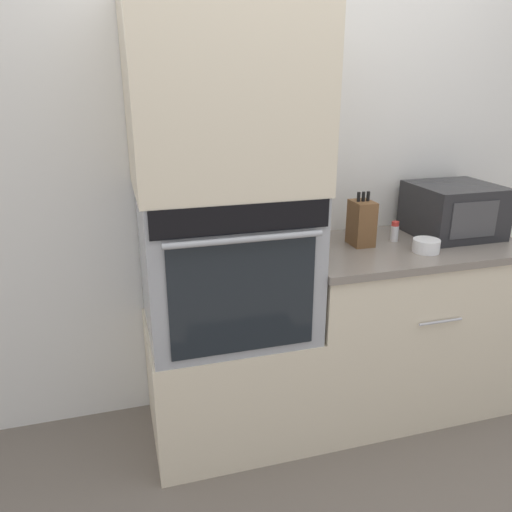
{
  "coord_description": "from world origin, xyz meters",
  "views": [
    {
      "loc": [
        -0.81,
        -1.72,
        1.65
      ],
      "look_at": [
        -0.26,
        0.21,
        0.94
      ],
      "focal_mm": 35.0,
      "sensor_mm": 36.0,
      "label": 1
    }
  ],
  "objects": [
    {
      "name": "oven_cabinet_upper",
      "position": [
        -0.37,
        0.3,
        1.6
      ],
      "size": [
        0.74,
        0.6,
        0.77
      ],
      "color": "beige",
      "rests_on": "wall_oven"
    },
    {
      "name": "condiment_jar_near",
      "position": [
        0.37,
        0.48,
        0.92
      ],
      "size": [
        0.04,
        0.04,
        0.06
      ],
      "color": "brown",
      "rests_on": "counter_unit"
    },
    {
      "name": "wall_back",
      "position": [
        0.0,
        0.63,
        1.25
      ],
      "size": [
        8.0,
        0.05,
        2.5
      ],
      "color": "silver",
      "rests_on": "ground_plane"
    },
    {
      "name": "microwave",
      "position": [
        0.83,
        0.37,
        1.02
      ],
      "size": [
        0.41,
        0.38,
        0.26
      ],
      "color": "#232326",
      "rests_on": "counter_unit"
    },
    {
      "name": "knife_block",
      "position": [
        0.31,
        0.35,
        1.0
      ],
      "size": [
        0.1,
        0.13,
        0.26
      ],
      "color": "brown",
      "rests_on": "counter_unit"
    },
    {
      "name": "bowl",
      "position": [
        0.55,
        0.16,
        0.92
      ],
      "size": [
        0.12,
        0.12,
        0.06
      ],
      "color": "white",
      "rests_on": "counter_unit"
    },
    {
      "name": "condiment_jar_mid",
      "position": [
        0.49,
        0.35,
        0.94
      ],
      "size": [
        0.04,
        0.04,
        0.1
      ],
      "color": "silver",
      "rests_on": "counter_unit"
    },
    {
      "name": "wall_oven",
      "position": [
        -0.37,
        0.3,
        0.89
      ],
      "size": [
        0.71,
        0.64,
        0.65
      ],
      "color": "#9EA0A5",
      "rests_on": "oven_cabinet_base"
    },
    {
      "name": "counter_unit",
      "position": [
        0.54,
        0.3,
        0.45
      ],
      "size": [
        1.11,
        0.63,
        0.89
      ],
      "color": "beige",
      "rests_on": "ground_plane"
    },
    {
      "name": "ground_plane",
      "position": [
        0.0,
        0.0,
        0.0
      ],
      "size": [
        12.0,
        12.0,
        0.0
      ],
      "primitive_type": "plane",
      "color": "#6B6056"
    },
    {
      "name": "oven_cabinet_base",
      "position": [
        -0.37,
        0.3,
        0.29
      ],
      "size": [
        0.74,
        0.6,
        0.57
      ],
      "color": "beige",
      "rests_on": "ground_plane"
    }
  ]
}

